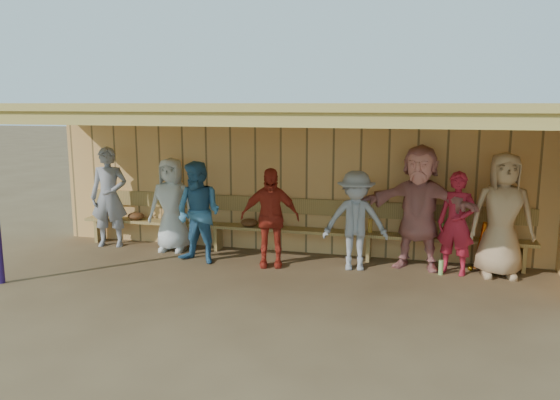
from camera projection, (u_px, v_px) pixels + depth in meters
The scene contains 12 objects.
ground at pixel (274, 273), 8.13m from camera, with size 90.00×90.00×0.00m, color brown.
player_a at pixel (109, 197), 9.55m from camera, with size 0.64×0.42×1.76m, color gray.
player_b at pixel (172, 205), 9.26m from camera, with size 0.78×0.51×1.60m, color silver.
player_c at pixel (199, 213), 8.56m from camera, with size 0.78×0.61×1.61m, color teal.
player_d at pixel (270, 217), 8.38m from camera, with size 0.90×0.37×1.54m, color #AE2C1B.
player_e at pixel (356, 221), 8.21m from camera, with size 0.98×0.56×1.51m, color #919399.
player_f at pixel (419, 207), 8.23m from camera, with size 1.76×0.56×1.90m, color tan.
player_g at pixel (457, 223), 8.00m from camera, with size 0.56×0.37×1.53m, color #A81A2C.
player_h at pixel (502, 215), 7.84m from camera, with size 0.89×0.58×1.82m, color tan.
dugout_structure at pixel (310, 156), 8.39m from camera, with size 8.80×3.20×2.50m.
bench at pixel (292, 223), 9.10m from camera, with size 7.60×0.34×0.93m.
dugout_equipment at pixel (259, 225), 9.11m from camera, with size 6.00×0.62×0.80m.
Camera 1 is at (2.06, -7.54, 2.50)m, focal length 35.00 mm.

